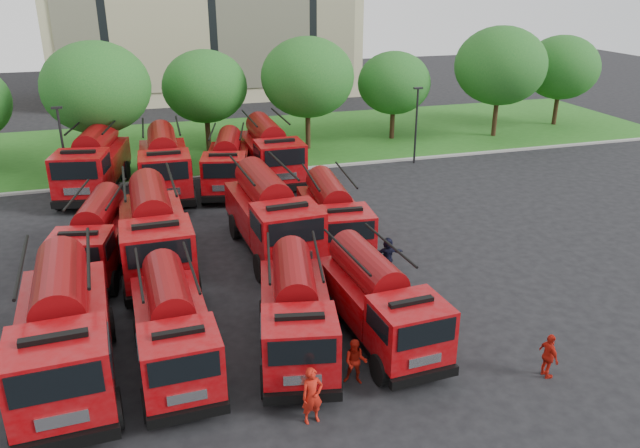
{
  "coord_description": "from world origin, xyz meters",
  "views": [
    {
      "loc": [
        -5.89,
        -20.12,
        12.05
      ],
      "look_at": [
        1.39,
        4.13,
        1.8
      ],
      "focal_mm": 35.0,
      "sensor_mm": 36.0,
      "label": 1
    }
  ],
  "objects_px": {
    "fire_truck_8": "(93,162)",
    "fire_truck_4": "(96,237)",
    "fire_truck_2": "(296,311)",
    "fire_truck_11": "(270,151)",
    "fire_truck_3": "(379,300)",
    "firefighter_4": "(190,308)",
    "firefighter_0": "(312,421)",
    "fire_truck_9": "(164,163)",
    "fire_truck_6": "(271,214)",
    "fire_truck_7": "(333,216)",
    "fire_truck_1": "(173,327)",
    "firefighter_2": "(545,376)",
    "firefighter_1": "(355,382)",
    "firefighter_5": "(387,270)",
    "firefighter_3": "(400,339)",
    "fire_truck_0": "(63,330)",
    "fire_truck_10": "(227,163)",
    "fire_truck_5": "(154,231)"
  },
  "relations": [
    {
      "from": "firefighter_0",
      "to": "fire_truck_11",
      "type": "bearing_deg",
      "value": 73.11
    },
    {
      "from": "fire_truck_9",
      "to": "firefighter_1",
      "type": "relative_size",
      "value": 5.19
    },
    {
      "from": "fire_truck_11",
      "to": "firefighter_3",
      "type": "xyz_separation_m",
      "value": [
        0.36,
        -19.35,
        -1.8
      ]
    },
    {
      "from": "firefighter_5",
      "to": "fire_truck_3",
      "type": "bearing_deg",
      "value": 71.45
    },
    {
      "from": "fire_truck_1",
      "to": "firefighter_4",
      "type": "distance_m",
      "value": 4.16
    },
    {
      "from": "fire_truck_4",
      "to": "fire_truck_10",
      "type": "distance_m",
      "value": 11.69
    },
    {
      "from": "fire_truck_1",
      "to": "fire_truck_2",
      "type": "xyz_separation_m",
      "value": [
        4.01,
        -0.2,
        0.01
      ]
    },
    {
      "from": "fire_truck_10",
      "to": "fire_truck_11",
      "type": "distance_m",
      "value": 3.07
    },
    {
      "from": "fire_truck_4",
      "to": "firefighter_0",
      "type": "xyz_separation_m",
      "value": [
        6.14,
        -12.2,
        -1.53
      ]
    },
    {
      "from": "firefighter_0",
      "to": "firefighter_1",
      "type": "bearing_deg",
      "value": 29.77
    },
    {
      "from": "firefighter_1",
      "to": "fire_truck_6",
      "type": "bearing_deg",
      "value": 116.79
    },
    {
      "from": "fire_truck_10",
      "to": "fire_truck_11",
      "type": "relative_size",
      "value": 0.93
    },
    {
      "from": "fire_truck_11",
      "to": "firefighter_3",
      "type": "distance_m",
      "value": 19.43
    },
    {
      "from": "firefighter_2",
      "to": "firefighter_3",
      "type": "xyz_separation_m",
      "value": [
        -3.61,
        3.36,
        0.0
      ]
    },
    {
      "from": "fire_truck_4",
      "to": "fire_truck_9",
      "type": "bearing_deg",
      "value": 81.23
    },
    {
      "from": "firefighter_1",
      "to": "firefighter_3",
      "type": "bearing_deg",
      "value": 64.07
    },
    {
      "from": "fire_truck_3",
      "to": "firefighter_4",
      "type": "xyz_separation_m",
      "value": [
        -6.16,
        4.07,
        -1.52
      ]
    },
    {
      "from": "fire_truck_0",
      "to": "fire_truck_5",
      "type": "distance_m",
      "value": 7.93
    },
    {
      "from": "fire_truck_1",
      "to": "fire_truck_7",
      "type": "bearing_deg",
      "value": 42.78
    },
    {
      "from": "fire_truck_4",
      "to": "fire_truck_7",
      "type": "height_order",
      "value": "fire_truck_7"
    },
    {
      "from": "firefighter_4",
      "to": "fire_truck_8",
      "type": "bearing_deg",
      "value": -61.03
    },
    {
      "from": "fire_truck_2",
      "to": "firefighter_3",
      "type": "xyz_separation_m",
      "value": [
        3.68,
        -0.38,
        -1.52
      ]
    },
    {
      "from": "fire_truck_2",
      "to": "fire_truck_6",
      "type": "xyz_separation_m",
      "value": [
        1.01,
        8.36,
        0.28
      ]
    },
    {
      "from": "fire_truck_6",
      "to": "fire_truck_7",
      "type": "bearing_deg",
      "value": -10.53
    },
    {
      "from": "fire_truck_6",
      "to": "firefighter_5",
      "type": "height_order",
      "value": "fire_truck_6"
    },
    {
      "from": "fire_truck_2",
      "to": "fire_truck_11",
      "type": "relative_size",
      "value": 0.89
    },
    {
      "from": "firefighter_0",
      "to": "firefighter_2",
      "type": "height_order",
      "value": "firefighter_0"
    },
    {
      "from": "firefighter_0",
      "to": "firefighter_5",
      "type": "height_order",
      "value": "firefighter_0"
    },
    {
      "from": "fire_truck_4",
      "to": "firefighter_2",
      "type": "bearing_deg",
      "value": -30.15
    },
    {
      "from": "firefighter_0",
      "to": "firefighter_1",
      "type": "xyz_separation_m",
      "value": [
        1.8,
        1.36,
        0.0
      ]
    },
    {
      "from": "fire_truck_0",
      "to": "firefighter_1",
      "type": "height_order",
      "value": "fire_truck_0"
    },
    {
      "from": "fire_truck_10",
      "to": "firefighter_2",
      "type": "relative_size",
      "value": 4.78
    },
    {
      "from": "fire_truck_6",
      "to": "firefighter_4",
      "type": "xyz_separation_m",
      "value": [
        -4.21,
        -4.37,
        -1.81
      ]
    },
    {
      "from": "fire_truck_1",
      "to": "firefighter_0",
      "type": "relative_size",
      "value": 3.75
    },
    {
      "from": "firefighter_4",
      "to": "fire_truck_6",
      "type": "bearing_deg",
      "value": -118.85
    },
    {
      "from": "fire_truck_8",
      "to": "fire_truck_9",
      "type": "height_order",
      "value": "fire_truck_8"
    },
    {
      "from": "firefighter_2",
      "to": "fire_truck_0",
      "type": "bearing_deg",
      "value": 74.28
    },
    {
      "from": "fire_truck_11",
      "to": "fire_truck_9",
      "type": "bearing_deg",
      "value": -172.85
    },
    {
      "from": "firefighter_5",
      "to": "firefighter_3",
      "type": "bearing_deg",
      "value": 79.69
    },
    {
      "from": "fire_truck_0",
      "to": "fire_truck_10",
      "type": "bearing_deg",
      "value": 63.03
    },
    {
      "from": "fire_truck_0",
      "to": "fire_truck_6",
      "type": "relative_size",
      "value": 0.99
    },
    {
      "from": "fire_truck_3",
      "to": "firefighter_0",
      "type": "bearing_deg",
      "value": -137.8
    },
    {
      "from": "firefighter_0",
      "to": "firefighter_2",
      "type": "bearing_deg",
      "value": -8.01
    },
    {
      "from": "firefighter_2",
      "to": "fire_truck_9",
      "type": "bearing_deg",
      "value": 25.96
    },
    {
      "from": "fire_truck_5",
      "to": "firefighter_0",
      "type": "height_order",
      "value": "fire_truck_5"
    },
    {
      "from": "fire_truck_7",
      "to": "fire_truck_2",
      "type": "bearing_deg",
      "value": -111.0
    },
    {
      "from": "fire_truck_11",
      "to": "firefighter_5",
      "type": "xyz_separation_m",
      "value": [
        2.02,
        -14.12,
        -1.8
      ]
    },
    {
      "from": "fire_truck_8",
      "to": "fire_truck_4",
      "type": "bearing_deg",
      "value": -76.68
    },
    {
      "from": "firefighter_2",
      "to": "fire_truck_5",
      "type": "bearing_deg",
      "value": 45.38
    },
    {
      "from": "fire_truck_3",
      "to": "firefighter_1",
      "type": "xyz_separation_m",
      "value": [
        -1.64,
        -2.21,
        -1.52
      ]
    }
  ]
}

